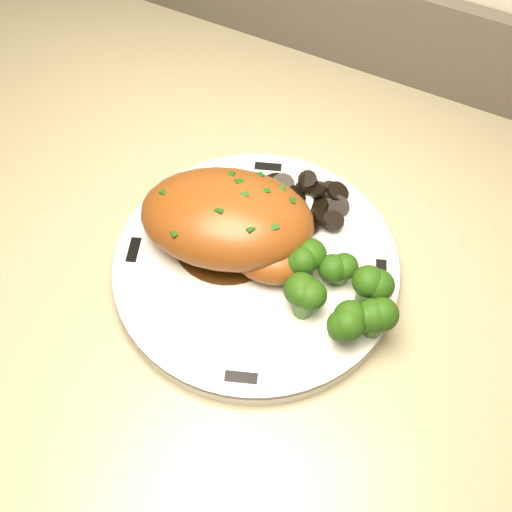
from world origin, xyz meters
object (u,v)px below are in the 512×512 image
at_px(counter, 322,433).
at_px(chicken_breast, 232,223).
at_px(broccoli_florets, 338,293).
at_px(plate, 256,267).

height_order(counter, chicken_breast, counter).
relative_size(counter, broccoli_florets, 18.61).
bearing_deg(chicken_breast, broccoli_florets, -26.96).
bearing_deg(chicken_breast, counter, -12.40).
xyz_separation_m(plate, chicken_breast, (-0.03, 0.01, 0.04)).
relative_size(chicken_breast, broccoli_florets, 1.85).
bearing_deg(chicken_breast, plate, -36.47).
bearing_deg(broccoli_florets, counter, 64.62).
height_order(counter, broccoli_florets, counter).
xyz_separation_m(counter, plate, (-0.11, -0.02, 0.44)).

